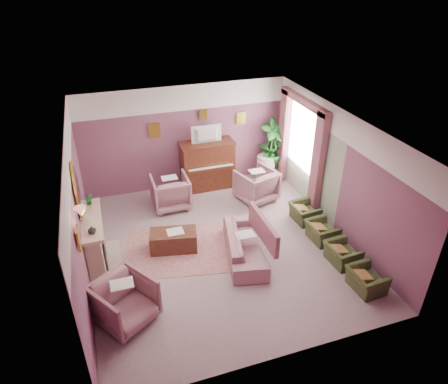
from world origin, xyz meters
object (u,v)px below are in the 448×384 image
object	(u,v)px
floral_armchair_left	(170,190)
olive_chair_b	(342,251)
floral_armchair_front	(125,300)
side_table	(266,167)
piano	(207,166)
coffee_table	(174,241)
olive_chair_d	(304,210)
olive_chair_c	(322,229)
sofa	(245,240)
television	(207,134)
floral_armchair_right	(256,184)
olive_chair_a	(367,277)

from	to	relation	value
floral_armchair_left	olive_chair_b	size ratio (longest dim) A/B	1.38
floral_armchair_front	side_table	size ratio (longest dim) A/B	1.33
piano	coffee_table	world-z (taller)	piano
coffee_table	olive_chair_d	bearing A→B (deg)	1.81
coffee_table	floral_armchair_front	bearing A→B (deg)	-125.24
side_table	olive_chair_c	bearing A→B (deg)	-89.83
sofa	side_table	xyz separation A→B (m)	(1.81, 3.08, -0.03)
floral_armchair_front	olive_chair_d	bearing A→B (deg)	22.14
television	floral_armchair_front	world-z (taller)	television
piano	side_table	distance (m)	1.75
sofa	olive_chair_c	bearing A→B (deg)	-1.32
floral_armchair_front	floral_armchair_right	bearing A→B (deg)	39.95
floral_armchair_left	olive_chair_d	world-z (taller)	floral_armchair_left
floral_armchair_left	floral_armchair_front	xyz separation A→B (m)	(-1.50, -3.43, 0.00)
floral_armchair_front	television	bearing A→B (deg)	56.72
piano	sofa	distance (m)	3.13
olive_chair_a	floral_armchair_front	bearing A→B (deg)	171.44
coffee_table	floral_armchair_front	world-z (taller)	floral_armchair_front
piano	sofa	world-z (taller)	piano
floral_armchair_right	olive_chair_c	distance (m)	2.24
piano	side_table	bearing A→B (deg)	-1.33
piano	sofa	xyz separation A→B (m)	(-0.09, -3.12, -0.27)
sofa	olive_chair_a	world-z (taller)	sofa
floral_armchair_front	olive_chair_c	distance (m)	4.52
sofa	olive_chair_b	xyz separation A→B (m)	(1.82, -0.86, -0.09)
olive_chair_d	sofa	bearing A→B (deg)	-156.87
sofa	floral_armchair_left	distance (m)	2.65
television	floral_armchair_left	world-z (taller)	television
floral_armchair_front	side_table	world-z (taller)	floral_armchair_front
sofa	floral_armchair_left	bearing A→B (deg)	114.27
floral_armchair_front	side_table	bearing A→B (deg)	42.91
floral_armchair_front	olive_chair_b	world-z (taller)	floral_armchair_front
floral_armchair_left	floral_armchair_front	size ratio (longest dim) A/B	1.00
coffee_table	floral_armchair_front	xyz separation A→B (m)	(-1.20, -1.69, 0.24)
piano	olive_chair_c	size ratio (longest dim) A/B	2.06
television	olive_chair_b	bearing A→B (deg)	-66.20
sofa	floral_armchair_right	size ratio (longest dim) A/B	2.02
olive_chair_a	floral_armchair_right	bearing A→B (deg)	100.87
piano	olive_chair_b	bearing A→B (deg)	-66.46
coffee_table	television	bearing A→B (deg)	58.17
olive_chair_a	television	bearing A→B (deg)	110.05
floral_armchair_left	floral_armchair_right	distance (m)	2.22
olive_chair_d	side_table	xyz separation A→B (m)	(-0.01, 2.30, 0.06)
olive_chair_d	floral_armchair_left	bearing A→B (deg)	150.63
television	floral_armchair_left	size ratio (longest dim) A/B	0.86
coffee_table	floral_armchair_left	bearing A→B (deg)	80.06
television	floral_armchair_front	xyz separation A→B (m)	(-2.68, -4.08, -1.13)
television	olive_chair_d	bearing A→B (deg)	-52.86
sofa	side_table	distance (m)	3.57
television	floral_armchair_front	bearing A→B (deg)	-123.28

